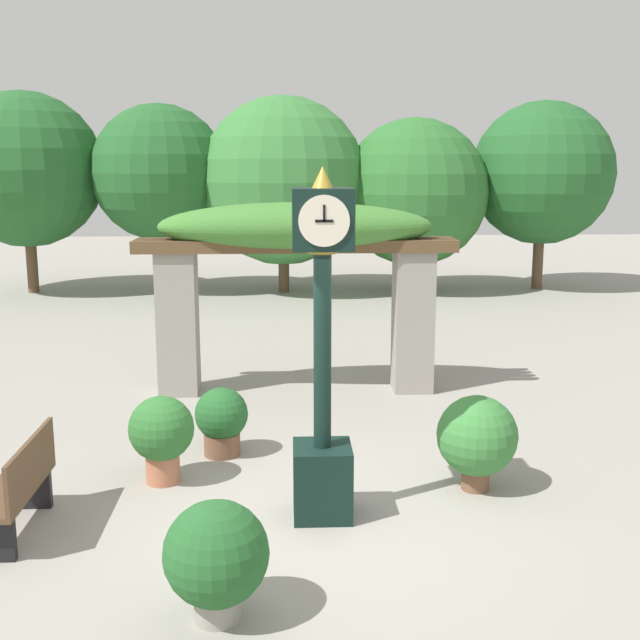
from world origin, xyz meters
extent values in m
plane|color=gray|center=(0.00, 0.00, 0.00)|extent=(60.00, 60.00, 0.00)
cube|color=black|center=(0.18, 0.07, 0.35)|extent=(0.56, 0.56, 0.70)
cylinder|color=black|center=(0.18, 0.07, 1.62)|extent=(0.17, 0.17, 1.84)
cylinder|color=gold|center=(0.18, 0.07, 2.56)|extent=(0.27, 0.27, 0.04)
cube|color=black|center=(0.18, 0.07, 2.86)|extent=(0.55, 0.55, 0.55)
cylinder|color=beige|center=(0.18, -0.21, 2.86)|extent=(0.45, 0.02, 0.45)
cylinder|color=beige|center=(0.18, 0.36, 2.86)|extent=(0.45, 0.02, 0.45)
cube|color=black|center=(0.18, -0.22, 2.86)|extent=(0.16, 0.01, 0.02)
cube|color=black|center=(0.18, -0.22, 2.92)|extent=(0.02, 0.01, 0.14)
cone|color=gold|center=(0.18, 0.07, 3.23)|extent=(0.19, 0.19, 0.19)
cube|color=gray|center=(-1.73, 4.37, 1.05)|extent=(0.57, 0.57, 2.10)
cube|color=gray|center=(1.73, 4.37, 1.05)|extent=(0.57, 0.57, 2.10)
cube|color=brown|center=(0.00, 4.08, 2.18)|extent=(4.62, 0.11, 0.17)
cube|color=brown|center=(0.00, 4.27, 2.18)|extent=(4.62, 0.11, 0.17)
cube|color=brown|center=(0.00, 4.46, 2.18)|extent=(4.62, 0.11, 0.17)
cube|color=brown|center=(0.00, 4.65, 2.18)|extent=(4.62, 0.11, 0.17)
ellipsoid|color=#427F33|center=(0.00, 4.37, 2.45)|extent=(3.95, 1.17, 0.70)
cylinder|color=brown|center=(-0.91, 1.75, 0.13)|extent=(0.42, 0.42, 0.27)
sphere|color=#235B28|center=(-0.91, 1.75, 0.50)|extent=(0.62, 0.62, 0.62)
cylinder|color=#B26B4C|center=(-1.48, 0.97, 0.17)|extent=(0.36, 0.36, 0.34)
sphere|color=#2D6B2D|center=(-1.48, 0.97, 0.60)|extent=(0.69, 0.69, 0.69)
cylinder|color=brown|center=(1.80, 0.63, 0.14)|extent=(0.29, 0.29, 0.27)
sphere|color=#387A38|center=(1.80, 0.63, 0.59)|extent=(0.84, 0.84, 0.84)
cylinder|color=gray|center=(-0.69, -1.69, 0.12)|extent=(0.35, 0.35, 0.23)
sphere|color=#235B28|center=(-0.69, -1.69, 0.53)|extent=(0.79, 0.79, 0.79)
cube|color=brown|center=(-2.68, -0.17, 0.41)|extent=(0.42, 1.35, 0.05)
cube|color=brown|center=(-2.49, -0.17, 0.67)|extent=(0.04, 1.35, 0.45)
cube|color=black|center=(-2.68, 0.37, 0.20)|extent=(0.38, 0.08, 0.39)
cylinder|color=brown|center=(-6.72, 13.88, 0.89)|extent=(0.28, 0.28, 1.79)
sphere|color=#235B28|center=(-6.72, 13.88, 3.17)|extent=(3.94, 3.94, 3.94)
cylinder|color=brown|center=(-3.32, 13.78, 0.94)|extent=(0.28, 0.28, 1.87)
sphere|color=#235B28|center=(-3.32, 13.78, 3.09)|extent=(3.47, 3.47, 3.47)
cylinder|color=brown|center=(-0.17, 13.67, 0.69)|extent=(0.28, 0.28, 1.37)
sphere|color=#387A38|center=(-0.17, 13.67, 2.88)|extent=(4.29, 4.29, 4.29)
cylinder|color=brown|center=(3.22, 13.64, 0.63)|extent=(0.28, 0.28, 1.26)
sphere|color=#2D6B2D|center=(3.22, 13.64, 2.59)|extent=(3.79, 3.79, 3.79)
cylinder|color=brown|center=(6.64, 13.94, 0.88)|extent=(0.28, 0.28, 1.76)
sphere|color=#235B28|center=(6.64, 13.94, 3.07)|extent=(3.74, 3.74, 3.74)
camera|label=1|loc=(-0.17, -7.17, 3.36)|focal=45.00mm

